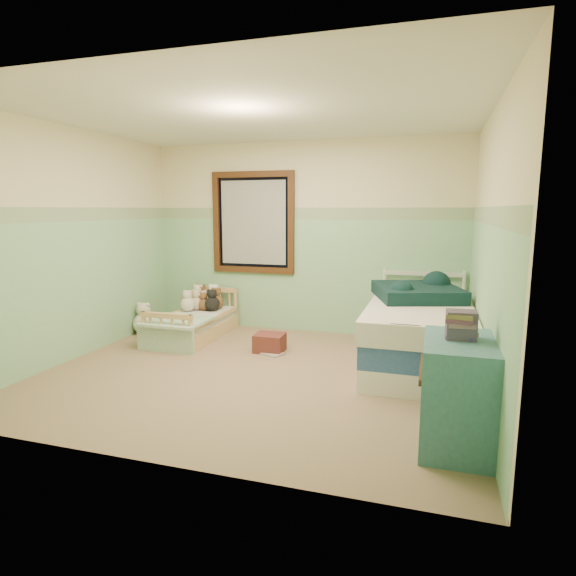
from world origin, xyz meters
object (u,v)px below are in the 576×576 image
(floor_book, at_px, (272,354))
(plush_floor_cream, at_px, (144,323))
(toddler_bed_frame, at_px, (194,330))
(plush_floor_tan, at_px, (165,329))
(twin_bed_frame, at_px, (418,355))
(dresser, at_px, (457,393))
(red_pillow, at_px, (270,343))

(floor_book, bearing_deg, plush_floor_cream, -166.51)
(toddler_bed_frame, bearing_deg, plush_floor_tan, -163.58)
(plush_floor_cream, bearing_deg, plush_floor_tan, -7.10)
(plush_floor_tan, xyz_separation_m, floor_book, (1.57, -0.31, -0.10))
(twin_bed_frame, bearing_deg, dresser, -79.87)
(twin_bed_frame, distance_m, dresser, 1.75)
(twin_bed_frame, height_order, red_pillow, twin_bed_frame)
(toddler_bed_frame, distance_m, dresser, 3.71)
(plush_floor_cream, xyz_separation_m, dresser, (3.80, -1.94, 0.23))
(plush_floor_tan, bearing_deg, plush_floor_cream, 172.90)
(toddler_bed_frame, relative_size, plush_floor_cream, 4.70)
(dresser, bearing_deg, floor_book, 140.11)
(dresser, relative_size, red_pillow, 2.28)
(twin_bed_frame, distance_m, red_pillow, 1.66)
(dresser, distance_m, red_pillow, 2.61)
(toddler_bed_frame, bearing_deg, plush_floor_cream, -174.84)
(plush_floor_tan, bearing_deg, dresser, -28.69)
(twin_bed_frame, xyz_separation_m, red_pillow, (-1.66, -0.01, -0.01))
(plush_floor_tan, distance_m, red_pillow, 1.51)
(plush_floor_tan, relative_size, twin_bed_frame, 0.11)
(plush_floor_cream, xyz_separation_m, red_pillow, (1.84, -0.24, -0.04))
(plush_floor_cream, height_order, floor_book, plush_floor_cream)
(plush_floor_tan, bearing_deg, floor_book, -11.23)
(plush_floor_tan, relative_size, dresser, 0.28)
(plush_floor_cream, distance_m, twin_bed_frame, 3.51)
(plush_floor_tan, xyz_separation_m, red_pillow, (1.50, -0.20, -0.00))
(plush_floor_cream, distance_m, floor_book, 1.95)
(toddler_bed_frame, height_order, dresser, dresser)
(plush_floor_tan, xyz_separation_m, twin_bed_frame, (3.16, -0.19, 0.00))
(plush_floor_tan, relative_size, floor_book, 0.92)
(toddler_bed_frame, relative_size, plush_floor_tan, 6.27)
(toddler_bed_frame, xyz_separation_m, plush_floor_tan, (-0.36, -0.11, 0.02))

